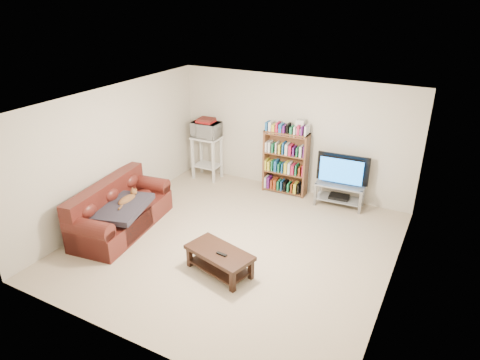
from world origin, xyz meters
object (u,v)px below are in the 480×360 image
Objects in this scene: coffee_table at (219,257)px; bookshelf at (286,162)px; tv_stand at (340,191)px; sofa at (119,213)px.

coffee_table is 3.08m from bookshelf.
bookshelf is (-0.22, 3.05, 0.42)m from coffee_table.
bookshelf reaches higher than coffee_table.
tv_stand is 0.72× the size of bookshelf.
tv_stand is at bearing -5.73° from bookshelf.
bookshelf is at bearing 172.60° from tv_stand.
bookshelf is at bearing 45.97° from sofa.
coffee_table is at bearing -15.04° from sofa.
tv_stand is (3.20, 2.70, 0.01)m from sofa.
sofa is at bearing -172.81° from coffee_table.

